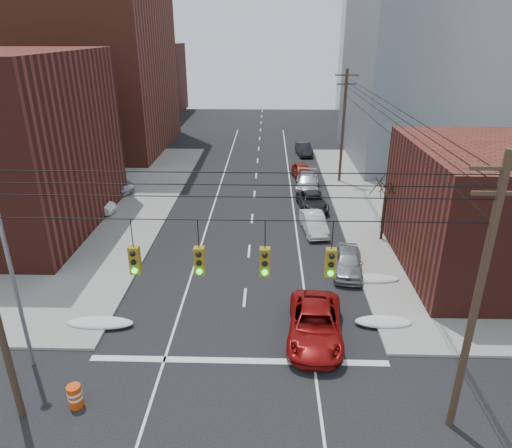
# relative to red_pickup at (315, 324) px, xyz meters

# --- Properties ---
(building_brick_tall) EXTENTS (24.00, 20.00, 30.00)m
(building_brick_tall) POSITION_rel_red_pickup_xyz_m (-27.69, 39.65, 14.20)
(building_brick_tall) COLOR brown
(building_brick_tall) RESTS_ON ground
(building_brick_far) EXTENTS (22.00, 18.00, 12.00)m
(building_brick_far) POSITION_rel_red_pickup_xyz_m (-29.69, 65.65, 5.20)
(building_brick_far) COLOR #521E18
(building_brick_far) RESTS_ON ground
(building_office) EXTENTS (22.00, 20.00, 25.00)m
(building_office) POSITION_rel_red_pickup_xyz_m (18.31, 35.65, 11.70)
(building_office) COLOR gray
(building_office) RESTS_ON ground
(building_glass) EXTENTS (20.00, 18.00, 22.00)m
(building_glass) POSITION_rel_red_pickup_xyz_m (20.31, 61.65, 10.20)
(building_glass) COLOR gray
(building_glass) RESTS_ON ground
(utility_pole_right) EXTENTS (2.20, 0.28, 11.00)m
(utility_pole_right) POSITION_rel_red_pickup_xyz_m (4.81, -5.35, 4.99)
(utility_pole_right) COLOR #473323
(utility_pole_right) RESTS_ON ground
(utility_pole_far) EXTENTS (2.20, 0.28, 11.00)m
(utility_pole_far) POSITION_rel_red_pickup_xyz_m (4.81, 25.65, 4.99)
(utility_pole_far) COLOR #473323
(utility_pole_far) RESTS_ON ground
(traffic_signals) EXTENTS (17.00, 0.42, 2.02)m
(traffic_signals) POSITION_rel_red_pickup_xyz_m (-3.60, -5.38, 6.37)
(traffic_signals) COLOR black
(traffic_signals) RESTS_ON ground
(street_light) EXTENTS (0.44, 0.44, 9.32)m
(street_light) POSITION_rel_red_pickup_xyz_m (-13.19, -2.35, 4.74)
(street_light) COLOR gray
(street_light) RESTS_ON ground
(bare_tree) EXTENTS (2.09, 2.20, 4.93)m
(bare_tree) POSITION_rel_red_pickup_xyz_m (5.89, 11.64, 1.52)
(bare_tree) COLOR black
(bare_tree) RESTS_ON ground
(snow_nw) EXTENTS (3.50, 1.08, 0.42)m
(snow_nw) POSITION_rel_red_pickup_xyz_m (-11.09, 0.65, -0.59)
(snow_nw) COLOR silver
(snow_nw) RESTS_ON ground
(snow_ne) EXTENTS (3.00, 1.08, 0.42)m
(snow_ne) POSITION_rel_red_pickup_xyz_m (3.71, 1.15, -0.59)
(snow_ne) COLOR silver
(snow_ne) RESTS_ON ground
(snow_east_far) EXTENTS (4.00, 1.08, 0.42)m
(snow_east_far) POSITION_rel_red_pickup_xyz_m (3.71, 5.65, -0.59)
(snow_east_far) COLOR silver
(snow_east_far) RESTS_ON ground
(red_pickup) EXTENTS (3.14, 5.95, 1.60)m
(red_pickup) POSITION_rel_red_pickup_xyz_m (0.00, 0.00, 0.00)
(red_pickup) COLOR maroon
(red_pickup) RESTS_ON ground
(parked_car_a) EXTENTS (2.34, 4.60, 1.50)m
(parked_car_a) POSITION_rel_red_pickup_xyz_m (2.71, 6.82, -0.05)
(parked_car_a) COLOR #9E9EA2
(parked_car_a) RESTS_ON ground
(parked_car_b) EXTENTS (2.02, 4.53, 1.44)m
(parked_car_b) POSITION_rel_red_pickup_xyz_m (1.11, 13.12, -0.08)
(parked_car_b) COLOR silver
(parked_car_b) RESTS_ON ground
(parked_car_c) EXTENTS (2.68, 5.04, 1.35)m
(parked_car_c) POSITION_rel_red_pickup_xyz_m (1.41, 18.04, -0.12)
(parked_car_c) COLOR black
(parked_car_c) RESTS_ON ground
(parked_car_d) EXTENTS (2.68, 5.46, 1.53)m
(parked_car_d) POSITION_rel_red_pickup_xyz_m (1.37, 23.13, -0.03)
(parked_car_d) COLOR #B0B1B5
(parked_car_d) RESTS_ON ground
(parked_car_e) EXTENTS (2.34, 4.69, 1.54)m
(parked_car_e) POSITION_rel_red_pickup_xyz_m (1.11, 26.79, -0.03)
(parked_car_e) COLOR maroon
(parked_car_e) RESTS_ON ground
(parked_car_f) EXTENTS (2.05, 4.60, 1.47)m
(parked_car_f) POSITION_rel_red_pickup_xyz_m (1.94, 36.46, -0.06)
(parked_car_f) COLOR black
(parked_car_f) RESTS_ON ground
(lot_car_a) EXTENTS (4.30, 1.92, 1.37)m
(lot_car_a) POSITION_rel_red_pickup_xyz_m (-17.21, 16.05, 0.04)
(lot_car_a) COLOR silver
(lot_car_a) RESTS_ON sidewalk_nw
(lot_car_b) EXTENTS (5.76, 3.67, 1.48)m
(lot_car_b) POSITION_rel_red_pickup_xyz_m (-17.55, 21.50, 0.09)
(lot_car_b) COLOR #A5A5A9
(lot_car_b) RESTS_ON sidewalk_nw
(lot_car_c) EXTENTS (5.21, 3.03, 1.42)m
(lot_car_c) POSITION_rel_red_pickup_xyz_m (-21.62, 15.73, 0.06)
(lot_car_c) COLOR black
(lot_car_c) RESTS_ON sidewalk_nw
(lot_car_d) EXTENTS (3.83, 1.94, 1.25)m
(lot_car_d) POSITION_rel_red_pickup_xyz_m (-22.18, 17.44, -0.02)
(lot_car_d) COLOR #AAA9AE
(lot_car_d) RESTS_ON sidewalk_nw
(construction_barrel) EXTENTS (0.67, 0.67, 1.02)m
(construction_barrel) POSITION_rel_red_pickup_xyz_m (-10.19, -4.81, -0.27)
(construction_barrel) COLOR #D73F0B
(construction_barrel) RESTS_ON ground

